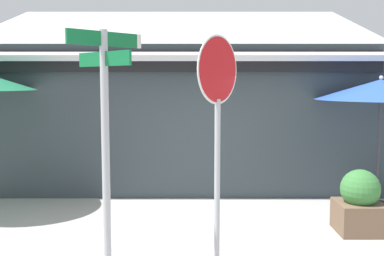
{
  "coord_description": "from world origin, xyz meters",
  "views": [
    {
      "loc": [
        -0.22,
        -7.04,
        2.45
      ],
      "look_at": [
        -0.18,
        1.2,
        1.6
      ],
      "focal_mm": 43.29,
      "sensor_mm": 36.0,
      "label": 1
    }
  ],
  "objects_px": {
    "street_sign_post": "(103,133)",
    "stop_sign": "(215,109)",
    "patio_umbrella_royal_blue_center": "(378,90)",
    "sidewalk_planter": "(357,203)"
  },
  "relations": [
    {
      "from": "stop_sign",
      "to": "sidewalk_planter",
      "type": "distance_m",
      "value": 3.41
    },
    {
      "from": "street_sign_post",
      "to": "stop_sign",
      "type": "relative_size",
      "value": 1.01
    },
    {
      "from": "street_sign_post",
      "to": "stop_sign",
      "type": "xyz_separation_m",
      "value": [
        1.28,
        0.34,
        0.24
      ]
    },
    {
      "from": "sidewalk_planter",
      "to": "street_sign_post",
      "type": "bearing_deg",
      "value": -149.98
    },
    {
      "from": "street_sign_post",
      "to": "sidewalk_planter",
      "type": "bearing_deg",
      "value": 30.02
    },
    {
      "from": "street_sign_post",
      "to": "stop_sign",
      "type": "distance_m",
      "value": 1.34
    },
    {
      "from": "street_sign_post",
      "to": "sidewalk_planter",
      "type": "distance_m",
      "value": 4.46
    },
    {
      "from": "stop_sign",
      "to": "patio_umbrella_royal_blue_center",
      "type": "bearing_deg",
      "value": 45.39
    },
    {
      "from": "street_sign_post",
      "to": "patio_umbrella_royal_blue_center",
      "type": "distance_m",
      "value": 5.88
    },
    {
      "from": "sidewalk_planter",
      "to": "patio_umbrella_royal_blue_center",
      "type": "bearing_deg",
      "value": 60.04
    }
  ]
}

